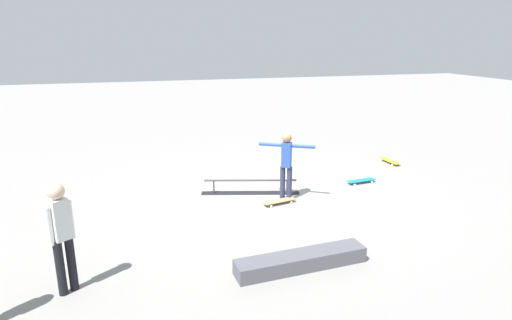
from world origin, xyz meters
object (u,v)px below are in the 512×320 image
object	(u,v)px
grind_rail	(250,187)
skate_ledge	(301,261)
skateboard_main	(279,201)
loose_skateboard_yellow	(390,161)
bystander_white_shirt	(61,232)
loose_skateboard_teal	(361,181)
skater_main	(286,162)

from	to	relation	value
grind_rail	skate_ledge	xyz separation A→B (m)	(0.14, 3.70, -0.02)
grind_rail	skateboard_main	world-z (taller)	grind_rail
skate_ledge	loose_skateboard_yellow	xyz separation A→B (m)	(-4.98, -5.05, -0.06)
grind_rail	skate_ledge	bearing A→B (deg)	103.46
skateboard_main	bystander_white_shirt	world-z (taller)	bystander_white_shirt
bystander_white_shirt	loose_skateboard_teal	distance (m)	7.64
skateboard_main	loose_skateboard_teal	size ratio (longest dim) A/B	1.01
skate_ledge	bystander_white_shirt	size ratio (longest dim) A/B	1.31
skate_ledge	grind_rail	bearing A→B (deg)	-92.16
skate_ledge	loose_skateboard_teal	xyz separation A→B (m)	(-3.18, -3.61, -0.06)
grind_rail	loose_skateboard_yellow	distance (m)	5.02
loose_skateboard_teal	loose_skateboard_yellow	bearing A→B (deg)	32.75
skater_main	loose_skateboard_teal	xyz separation A→B (m)	(-2.35, -0.58, -0.88)
skateboard_main	loose_skateboard_teal	xyz separation A→B (m)	(-2.58, -0.79, 0.00)
loose_skateboard_teal	skater_main	bearing A→B (deg)	-172.05
bystander_white_shirt	grind_rail	bearing A→B (deg)	-172.28
grind_rail	skateboard_main	bearing A→B (deg)	132.88
skateboard_main	bystander_white_shirt	bearing A→B (deg)	18.97
skateboard_main	loose_skateboard_yellow	xyz separation A→B (m)	(-4.38, -2.23, 0.00)
skateboard_main	loose_skateboard_teal	world-z (taller)	same
skate_ledge	skater_main	xyz separation A→B (m)	(-0.83, -3.03, 0.82)
skate_ledge	skateboard_main	xyz separation A→B (m)	(-0.59, -2.82, -0.06)
loose_skateboard_teal	skate_ledge	bearing A→B (deg)	-137.19
skateboard_main	loose_skateboard_yellow	size ratio (longest dim) A/B	1.01
skate_ledge	loose_skateboard_teal	size ratio (longest dim) A/B	2.80
skate_ledge	bystander_white_shirt	bearing A→B (deg)	-5.21
loose_skateboard_yellow	bystander_white_shirt	bearing A→B (deg)	-65.61
grind_rail	loose_skateboard_yellow	xyz separation A→B (m)	(-4.84, -1.35, -0.08)
skate_ledge	loose_skateboard_yellow	distance (m)	7.09
grind_rail	loose_skateboard_yellow	size ratio (longest dim) A/B	2.96
skate_ledge	loose_skateboard_yellow	world-z (taller)	skate_ledge
skater_main	skateboard_main	size ratio (longest dim) A/B	1.98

